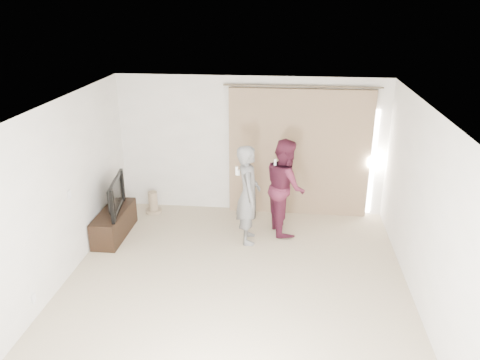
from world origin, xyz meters
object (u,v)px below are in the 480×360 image
(tv_console, at_px, (114,223))
(person_man, at_px, (248,195))
(tv, at_px, (111,195))
(person_woman, at_px, (285,186))

(tv_console, relative_size, person_man, 0.71)
(tv_console, height_order, person_man, person_man)
(tv_console, distance_m, tv, 0.53)
(tv_console, relative_size, person_woman, 0.72)
(person_woman, bearing_deg, tv_console, -169.93)
(tv, bearing_deg, tv_console, -0.00)
(person_woman, bearing_deg, person_man, -143.28)
(tv_console, bearing_deg, person_man, 1.80)
(person_man, xyz_separation_m, person_woman, (0.60, 0.45, -0.00))
(tv, distance_m, person_woman, 2.98)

